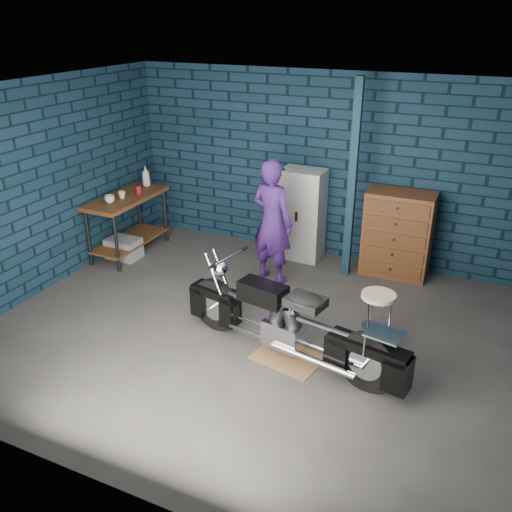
{
  "coord_description": "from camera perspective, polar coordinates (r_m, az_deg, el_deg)",
  "views": [
    {
      "loc": [
        2.27,
        -4.87,
        3.44
      ],
      "look_at": [
        -0.1,
        0.3,
        0.84
      ],
      "focal_mm": 38.0,
      "sensor_mm": 36.0,
      "label": 1
    }
  ],
  "objects": [
    {
      "name": "person",
      "position": [
        7.24,
        1.72,
        3.62
      ],
      "size": [
        0.7,
        0.55,
        1.71
      ],
      "primitive_type": "imported",
      "rotation": [
        0.0,
        0.0,
        2.9
      ],
      "color": "#421E72",
      "rests_on": "ground"
    },
    {
      "name": "bottle",
      "position": [
        8.69,
        -11.52,
        8.25
      ],
      "size": [
        0.16,
        0.16,
        0.32
      ],
      "primitive_type": "imported",
      "rotation": [
        0.0,
        0.0,
        0.39
      ],
      "color": "gray",
      "rests_on": "workbench"
    },
    {
      "name": "motorcycle",
      "position": [
        5.71,
        3.57,
        -6.51
      ],
      "size": [
        2.33,
        1.04,
        1.0
      ],
      "primitive_type": null,
      "rotation": [
        0.0,
        0.0,
        -0.2
      ],
      "color": "black",
      "rests_on": "ground"
    },
    {
      "name": "locker",
      "position": [
        8.03,
        4.81,
        4.37
      ],
      "size": [
        0.63,
        0.45,
        1.36
      ],
      "primitive_type": "cube",
      "color": "silver",
      "rests_on": "ground"
    },
    {
      "name": "shop_stool",
      "position": [
        6.08,
        12.52,
        -6.73
      ],
      "size": [
        0.43,
        0.43,
        0.68
      ],
      "primitive_type": null,
      "rotation": [
        0.0,
        0.0,
        0.18
      ],
      "color": "beige",
      "rests_on": "ground"
    },
    {
      "name": "drip_mat",
      "position": [
        5.98,
        3.44,
        -10.57
      ],
      "size": [
        0.8,
        0.66,
        0.01
      ],
      "primitive_type": "cube",
      "rotation": [
        0.0,
        0.0,
        -0.2
      ],
      "color": "brown",
      "rests_on": "ground"
    },
    {
      "name": "support_post",
      "position": [
        7.34,
        10.11,
        7.66
      ],
      "size": [
        0.1,
        0.1,
        2.7
      ],
      "primitive_type": "cube",
      "color": "#122D3A",
      "rests_on": "ground"
    },
    {
      "name": "workbench",
      "position": [
        8.45,
        -13.25,
        3.22
      ],
      "size": [
        0.6,
        1.4,
        0.91
      ],
      "primitive_type": "cube",
      "color": "brown",
      "rests_on": "ground"
    },
    {
      "name": "mug_red",
      "position": [
        8.35,
        -12.25,
        6.83
      ],
      "size": [
        0.1,
        0.1,
        0.12
      ],
      "primitive_type": "cylinder",
      "rotation": [
        0.0,
        0.0,
        0.06
      ],
      "color": "maroon",
      "rests_on": "workbench"
    },
    {
      "name": "cup_b",
      "position": [
        8.21,
        -13.93,
        6.27
      ],
      "size": [
        0.13,
        0.13,
        0.1
      ],
      "primitive_type": "imported",
      "rotation": [
        0.0,
        0.0,
        0.27
      ],
      "color": "beige",
      "rests_on": "workbench"
    },
    {
      "name": "cup_a",
      "position": [
        8.05,
        -15.15,
        5.8
      ],
      "size": [
        0.17,
        0.17,
        0.11
      ],
      "primitive_type": "imported",
      "rotation": [
        0.0,
        0.0,
        -0.27
      ],
      "color": "beige",
      "rests_on": "workbench"
    },
    {
      "name": "storage_bin",
      "position": [
        8.41,
        -13.75,
        0.81
      ],
      "size": [
        0.49,
        0.35,
        0.3
      ],
      "primitive_type": "cube",
      "color": "gray",
      "rests_on": "ground"
    },
    {
      "name": "ground",
      "position": [
        6.38,
        -0.32,
        -8.03
      ],
      "size": [
        6.0,
        6.0,
        0.0
      ],
      "primitive_type": "plane",
      "color": "#4C4947",
      "rests_on": "ground"
    },
    {
      "name": "tool_chest",
      "position": [
        7.73,
        14.65,
        2.21
      ],
      "size": [
        0.9,
        0.5,
        1.2
      ],
      "primitive_type": "cube",
      "color": "brown",
      "rests_on": "ground"
    },
    {
      "name": "room_walls",
      "position": [
        6.08,
        1.87,
        9.92
      ],
      "size": [
        6.02,
        5.01,
        2.71
      ],
      "color": "#102736",
      "rests_on": "ground"
    }
  ]
}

